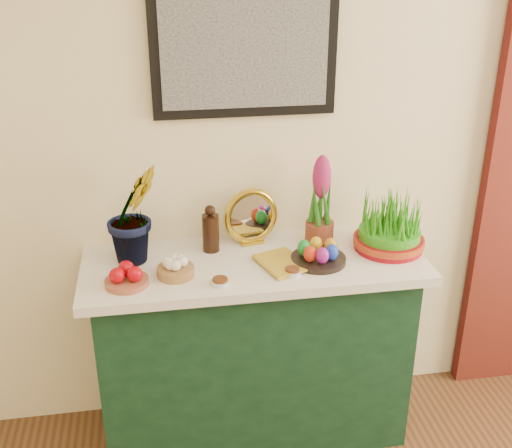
% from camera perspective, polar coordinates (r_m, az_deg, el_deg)
% --- Properties ---
extents(sideboard, '(1.30, 0.45, 0.85)m').
position_cam_1_polar(sideboard, '(2.88, -0.17, -11.34)').
color(sideboard, '#163E24').
rests_on(sideboard, ground).
extents(tablecloth, '(1.40, 0.55, 0.04)m').
position_cam_1_polar(tablecloth, '(2.64, -0.18, -3.50)').
color(tablecloth, white).
rests_on(tablecloth, sideboard).
extents(hyacinth_green, '(0.35, 0.33, 0.54)m').
position_cam_1_polar(hyacinth_green, '(2.56, -10.92, 2.21)').
color(hyacinth_green, '#256819').
rests_on(hyacinth_green, tablecloth).
extents(apple_bowl, '(0.20, 0.20, 0.08)m').
position_cam_1_polar(apple_bowl, '(2.48, -11.45, -4.60)').
color(apple_bowl, '#9F5337').
rests_on(apple_bowl, tablecloth).
extents(garlic_basket, '(0.17, 0.17, 0.08)m').
position_cam_1_polar(garlic_basket, '(2.51, -7.17, -3.91)').
color(garlic_basket, '#A87643').
rests_on(garlic_basket, tablecloth).
extents(vinegar_cruet, '(0.07, 0.07, 0.21)m').
position_cam_1_polar(vinegar_cruet, '(2.67, -4.05, -0.60)').
color(vinegar_cruet, black).
rests_on(vinegar_cruet, tablecloth).
extents(mirror, '(0.25, 0.11, 0.25)m').
position_cam_1_polar(mirror, '(2.73, -0.45, 0.62)').
color(mirror, gold).
rests_on(mirror, tablecloth).
extents(book, '(0.21, 0.25, 0.03)m').
position_cam_1_polar(book, '(2.54, 0.73, -3.85)').
color(book, gold).
rests_on(book, tablecloth).
extents(spice_dish_left, '(0.07, 0.07, 0.03)m').
position_cam_1_polar(spice_dish_left, '(2.45, -3.21, -5.17)').
color(spice_dish_left, silver).
rests_on(spice_dish_left, tablecloth).
extents(spice_dish_right, '(0.07, 0.07, 0.03)m').
position_cam_1_polar(spice_dish_right, '(2.52, 3.25, -4.26)').
color(spice_dish_right, silver).
rests_on(spice_dish_right, tablecloth).
extents(egg_plate, '(0.29, 0.29, 0.09)m').
position_cam_1_polar(egg_plate, '(2.60, 5.60, -2.72)').
color(egg_plate, black).
rests_on(egg_plate, tablecloth).
extents(hyacinth_pink, '(0.12, 0.12, 0.40)m').
position_cam_1_polar(hyacinth_pink, '(2.71, 5.76, 1.70)').
color(hyacinth_pink, brown).
rests_on(hyacinth_pink, tablecloth).
extents(wheatgrass_sabzeh, '(0.30, 0.30, 0.24)m').
position_cam_1_polar(wheatgrass_sabzeh, '(2.73, 11.83, -0.14)').
color(wheatgrass_sabzeh, maroon).
rests_on(wheatgrass_sabzeh, tablecloth).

